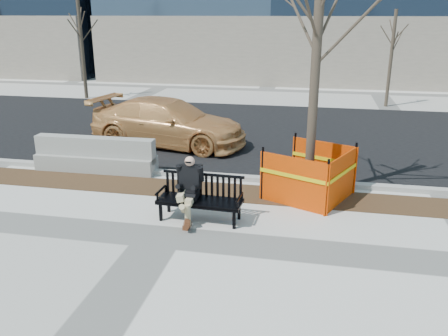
{
  "coord_description": "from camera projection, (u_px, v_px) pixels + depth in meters",
  "views": [
    {
      "loc": [
        2.87,
        -7.89,
        4.23
      ],
      "look_at": [
        0.99,
        1.52,
        1.0
      ],
      "focal_mm": 37.3,
      "sensor_mm": 36.0,
      "label": 1
    }
  ],
  "objects": [
    {
      "name": "ground",
      "position": [
        160.0,
        237.0,
        9.21
      ],
      "size": [
        120.0,
        120.0,
        0.0
      ],
      "primitive_type": "plane",
      "color": "beige",
      "rests_on": "ground"
    },
    {
      "name": "mulch_strip",
      "position": [
        194.0,
        190.0,
        11.63
      ],
      "size": [
        40.0,
        1.2,
        0.02
      ],
      "primitive_type": "cube",
      "color": "#47301C",
      "rests_on": "ground"
    },
    {
      "name": "asphalt_street",
      "position": [
        236.0,
        131.0,
        17.39
      ],
      "size": [
        60.0,
        10.4,
        0.01
      ],
      "primitive_type": "cube",
      "color": "black",
      "rests_on": "ground"
    },
    {
      "name": "curb",
      "position": [
        203.0,
        175.0,
        12.5
      ],
      "size": [
        60.0,
        0.25,
        0.12
      ],
      "primitive_type": "cube",
      "color": "#9E9B93",
      "rests_on": "ground"
    },
    {
      "name": "bench",
      "position": [
        200.0,
        220.0,
        9.96
      ],
      "size": [
        1.87,
        0.75,
        0.98
      ],
      "primitive_type": null,
      "rotation": [
        0.0,
        0.0,
        -0.05
      ],
      "color": "black",
      "rests_on": "ground"
    },
    {
      "name": "seated_man",
      "position": [
        190.0,
        218.0,
        10.07
      ],
      "size": [
        0.62,
        0.99,
        1.34
      ],
      "primitive_type": null,
      "rotation": [
        0.0,
        0.0,
        -0.05
      ],
      "color": "black",
      "rests_on": "ground"
    },
    {
      "name": "tree_fence",
      "position": [
        308.0,
        196.0,
        11.23
      ],
      "size": [
        3.41,
        3.41,
        6.45
      ],
      "primitive_type": null,
      "rotation": [
        0.0,
        0.0,
        -0.42
      ],
      "color": "#FF3C00",
      "rests_on": "ground"
    },
    {
      "name": "sedan",
      "position": [
        169.0,
        144.0,
        15.62
      ],
      "size": [
        5.54,
        3.0,
        1.52
      ],
      "primitive_type": "imported",
      "rotation": [
        0.0,
        0.0,
        1.4
      ],
      "color": "tan",
      "rests_on": "ground"
    },
    {
      "name": "jersey_barrier_left",
      "position": [
        97.0,
        171.0,
        13.05
      ],
      "size": [
        3.41,
        0.72,
        0.98
      ],
      "primitive_type": null,
      "rotation": [
        0.0,
        0.0,
        0.01
      ],
      "color": "gray",
      "rests_on": "ground"
    },
    {
      "name": "far_tree_left",
      "position": [
        87.0,
        98.0,
        24.06
      ],
      "size": [
        2.36,
        2.36,
        5.38
      ],
      "primitive_type": null,
      "rotation": [
        0.0,
        0.0,
        0.2
      ],
      "color": "#44382B",
      "rests_on": "ground"
    },
    {
      "name": "far_tree_right",
      "position": [
        386.0,
        106.0,
        21.92
      ],
      "size": [
        2.31,
        2.31,
        4.7
      ],
      "primitive_type": null,
      "rotation": [
        0.0,
        0.0,
        0.43
      ],
      "color": "#4C3F31",
      "rests_on": "ground"
    }
  ]
}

